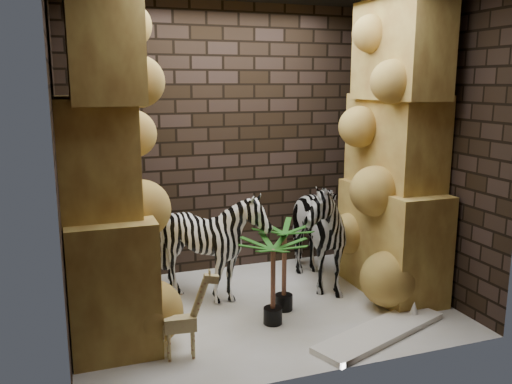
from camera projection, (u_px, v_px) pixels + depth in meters
name	position (u px, v px, depth m)	size (l,w,h in m)	color
floor	(262.00, 308.00, 5.16)	(3.50, 3.50, 0.00)	white
wall_back	(224.00, 140.00, 6.01)	(3.50, 3.50, 0.00)	black
wall_front	(324.00, 177.00, 3.71)	(3.50, 3.50, 0.00)	black
wall_left	(58.00, 164.00, 4.29)	(3.00, 3.00, 0.00)	black
wall_right	(424.00, 147.00, 5.43)	(3.00, 3.00, 0.00)	black
rock_pillar_left	(103.00, 162.00, 4.40)	(0.68, 1.30, 3.00)	#D9C158
rock_pillar_right	(396.00, 148.00, 5.33)	(0.58, 1.25, 3.00)	#D9C158
zebra_right	(308.00, 221.00, 5.65)	(0.65, 1.20, 1.42)	white
zebra_left	(213.00, 250.00, 5.27)	(0.92, 1.14, 1.03)	white
giraffe_toy	(180.00, 315.00, 4.16)	(0.38, 0.13, 0.73)	#D8C47C
palm_front	(284.00, 267.00, 5.05)	(0.36, 0.36, 0.86)	#0D4A0E
palm_back	(273.00, 282.00, 4.76)	(0.36, 0.36, 0.80)	#0D4A0E
surfboard	(381.00, 332.00, 4.62)	(1.41, 0.35, 0.05)	white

